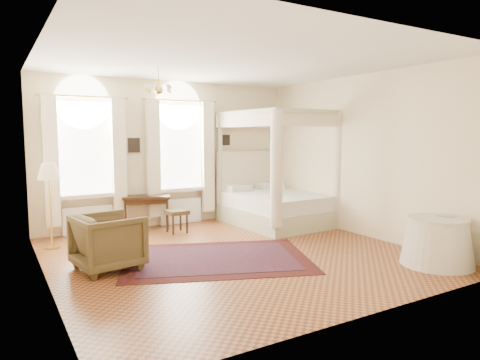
{
  "coord_description": "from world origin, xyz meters",
  "views": [
    {
      "loc": [
        -3.62,
        -6.34,
        2.07
      ],
      "look_at": [
        0.34,
        0.4,
        1.25
      ],
      "focal_mm": 32.0,
      "sensor_mm": 36.0,
      "label": 1
    }
  ],
  "objects_px": {
    "nightstand": "(283,207)",
    "canopy_bed": "(277,199)",
    "armchair": "(108,242)",
    "coffee_table": "(120,242)",
    "stool": "(177,214)",
    "writing_desk": "(147,200)",
    "side_table": "(437,242)",
    "floor_lamp": "(49,176)"
  },
  "relations": [
    {
      "from": "nightstand",
      "to": "canopy_bed",
      "type": "bearing_deg",
      "value": -136.1
    },
    {
      "from": "canopy_bed",
      "to": "armchair",
      "type": "distance_m",
      "value": 4.46
    },
    {
      "from": "canopy_bed",
      "to": "coffee_table",
      "type": "height_order",
      "value": "canopy_bed"
    },
    {
      "from": "nightstand",
      "to": "coffee_table",
      "type": "distance_m",
      "value": 5.03
    },
    {
      "from": "stool",
      "to": "coffee_table",
      "type": "relative_size",
      "value": 0.64
    },
    {
      "from": "stool",
      "to": "nightstand",
      "type": "bearing_deg",
      "value": 4.25
    },
    {
      "from": "writing_desk",
      "to": "stool",
      "type": "bearing_deg",
      "value": -55.5
    },
    {
      "from": "nightstand",
      "to": "writing_desk",
      "type": "distance_m",
      "value": 3.42
    },
    {
      "from": "nightstand",
      "to": "coffee_table",
      "type": "relative_size",
      "value": 0.7
    },
    {
      "from": "canopy_bed",
      "to": "side_table",
      "type": "height_order",
      "value": "canopy_bed"
    },
    {
      "from": "floor_lamp",
      "to": "side_table",
      "type": "height_order",
      "value": "floor_lamp"
    },
    {
      "from": "nightstand",
      "to": "coffee_table",
      "type": "height_order",
      "value": "nightstand"
    },
    {
      "from": "coffee_table",
      "to": "floor_lamp",
      "type": "relative_size",
      "value": 0.48
    },
    {
      "from": "writing_desk",
      "to": "stool",
      "type": "xyz_separation_m",
      "value": [
        0.44,
        -0.64,
        -0.24
      ]
    },
    {
      "from": "writing_desk",
      "to": "coffee_table",
      "type": "distance_m",
      "value": 2.72
    },
    {
      "from": "coffee_table",
      "to": "side_table",
      "type": "xyz_separation_m",
      "value": [
        4.4,
        -2.47,
        -0.02
      ]
    },
    {
      "from": "coffee_table",
      "to": "side_table",
      "type": "bearing_deg",
      "value": -29.29
    },
    {
      "from": "canopy_bed",
      "to": "armchair",
      "type": "bearing_deg",
      "value": -161.01
    },
    {
      "from": "nightstand",
      "to": "side_table",
      "type": "bearing_deg",
      "value": -92.75
    },
    {
      "from": "writing_desk",
      "to": "armchair",
      "type": "xyz_separation_m",
      "value": [
        -1.42,
        -2.44,
        -0.21
      ]
    },
    {
      "from": "nightstand",
      "to": "stool",
      "type": "xyz_separation_m",
      "value": [
        -2.94,
        -0.22,
        0.14
      ]
    },
    {
      "from": "coffee_table",
      "to": "floor_lamp",
      "type": "height_order",
      "value": "floor_lamp"
    },
    {
      "from": "canopy_bed",
      "to": "stool",
      "type": "xyz_separation_m",
      "value": [
        -2.35,
        0.35,
        -0.19
      ]
    },
    {
      "from": "armchair",
      "to": "writing_desk",
      "type": "bearing_deg",
      "value": -39.22
    },
    {
      "from": "writing_desk",
      "to": "armchair",
      "type": "bearing_deg",
      "value": -120.25
    },
    {
      "from": "canopy_bed",
      "to": "floor_lamp",
      "type": "bearing_deg",
      "value": 176.18
    },
    {
      "from": "floor_lamp",
      "to": "writing_desk",
      "type": "bearing_deg",
      "value": 18.19
    },
    {
      "from": "armchair",
      "to": "floor_lamp",
      "type": "xyz_separation_m",
      "value": [
        -0.6,
        1.77,
        0.91
      ]
    },
    {
      "from": "stool",
      "to": "armchair",
      "type": "xyz_separation_m",
      "value": [
        -1.86,
        -1.8,
        0.03
      ]
    },
    {
      "from": "stool",
      "to": "writing_desk",
      "type": "bearing_deg",
      "value": 124.5
    },
    {
      "from": "floor_lamp",
      "to": "side_table",
      "type": "relative_size",
      "value": 1.4
    },
    {
      "from": "stool",
      "to": "side_table",
      "type": "relative_size",
      "value": 0.43
    },
    {
      "from": "armchair",
      "to": "coffee_table",
      "type": "bearing_deg",
      "value": -91.65
    },
    {
      "from": "coffee_table",
      "to": "floor_lamp",
      "type": "xyz_separation_m",
      "value": [
        -0.78,
        1.75,
        0.94
      ]
    },
    {
      "from": "writing_desk",
      "to": "floor_lamp",
      "type": "bearing_deg",
      "value": -161.81
    },
    {
      "from": "armchair",
      "to": "coffee_table",
      "type": "distance_m",
      "value": 0.19
    },
    {
      "from": "writing_desk",
      "to": "stool",
      "type": "distance_m",
      "value": 0.81
    },
    {
      "from": "stool",
      "to": "floor_lamp",
      "type": "xyz_separation_m",
      "value": [
        -2.46,
        -0.02,
        0.93
      ]
    },
    {
      "from": "armchair",
      "to": "coffee_table",
      "type": "height_order",
      "value": "armchair"
    },
    {
      "from": "stool",
      "to": "armchair",
      "type": "distance_m",
      "value": 2.59
    },
    {
      "from": "armchair",
      "to": "side_table",
      "type": "xyz_separation_m",
      "value": [
        4.58,
        -2.44,
        -0.06
      ]
    },
    {
      "from": "nightstand",
      "to": "side_table",
      "type": "xyz_separation_m",
      "value": [
        -0.21,
        -4.46,
        0.11
      ]
    }
  ]
}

